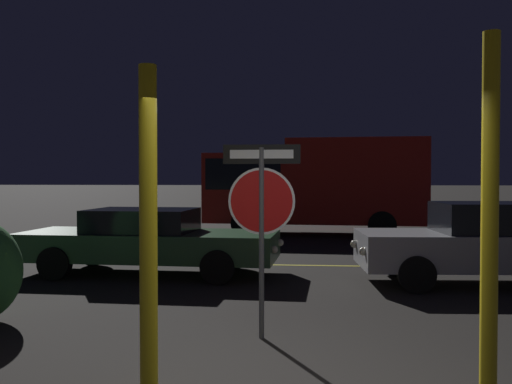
# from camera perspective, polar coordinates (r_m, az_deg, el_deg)

# --- Properties ---
(road_center_stripe) EXTENTS (41.24, 0.12, 0.01)m
(road_center_stripe) POSITION_cam_1_polar(r_m,az_deg,el_deg) (12.07, 4.70, -7.31)
(road_center_stripe) COLOR gold
(road_center_stripe) RESTS_ON ground_plane
(stop_sign) EXTENTS (0.88, 0.06, 2.22)m
(stop_sign) POSITION_cam_1_polar(r_m,az_deg,el_deg) (6.49, 0.56, -0.94)
(stop_sign) COLOR #4C4C51
(stop_sign) RESTS_ON ground_plane
(yellow_pole_left) EXTENTS (0.15, 0.15, 2.78)m
(yellow_pole_left) POSITION_cam_1_polar(r_m,az_deg,el_deg) (4.86, -10.72, -3.92)
(yellow_pole_left) COLOR yellow
(yellow_pole_left) RESTS_ON ground_plane
(yellow_pole_right) EXTENTS (0.13, 0.13, 2.94)m
(yellow_pole_right) POSITION_cam_1_polar(r_m,az_deg,el_deg) (4.66, 22.33, -3.26)
(yellow_pole_right) COLOR yellow
(yellow_pole_right) RESTS_ON ground_plane
(passing_car_2) EXTENTS (4.97, 2.05, 1.24)m
(passing_car_2) POSITION_cam_1_polar(r_m,az_deg,el_deg) (11.06, -10.71, -4.79)
(passing_car_2) COLOR #335B38
(passing_car_2) RESTS_ON ground_plane
(passing_car_3) EXTENTS (4.25, 1.98, 1.41)m
(passing_car_3) POSITION_cam_1_polar(r_m,az_deg,el_deg) (10.58, 21.54, -4.82)
(passing_car_3) COLOR #9E9EA3
(passing_car_3) RESTS_ON ground_plane
(delivery_truck) EXTENTS (7.10, 2.97, 3.05)m
(delivery_truck) POSITION_cam_1_polar(r_m,az_deg,el_deg) (18.53, 5.63, 0.92)
(delivery_truck) COLOR maroon
(delivery_truck) RESTS_ON ground_plane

